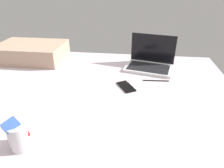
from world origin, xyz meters
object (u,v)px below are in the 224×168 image
at_px(laptop, 150,62).
at_px(pillow, 31,52).
at_px(snack_cup, 20,135).
at_px(cell_phone, 126,87).

height_order(laptop, pillow, laptop).
bearing_deg(pillow, snack_cup, -65.80).
bearing_deg(cell_phone, pillow, -55.80).
bearing_deg(cell_phone, laptop, -145.83).
relative_size(laptop, pillow, 0.72).
height_order(cell_phone, pillow, pillow).
bearing_deg(laptop, pillow, -170.14).
bearing_deg(snack_cup, laptop, 58.20).
bearing_deg(snack_cup, pillow, 114.20).
bearing_deg(laptop, cell_phone, -102.44).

